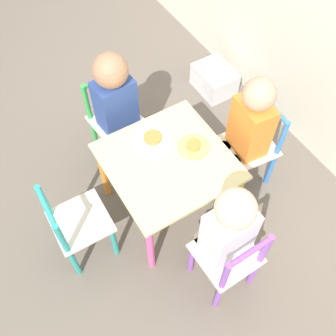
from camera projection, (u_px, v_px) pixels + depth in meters
The scene contains 12 objects.
ground_plane at pixel (168, 205), 2.21m from camera, with size 6.00×6.00×0.00m, color #6B6056.
kids_table at pixel (168, 168), 1.90m from camera, with size 0.57×0.57×0.44m.
chair_blue at pixel (251, 147), 2.12m from camera, with size 0.28×0.28×0.53m.
chair_green at pixel (115, 121), 2.22m from camera, with size 0.28×0.28×0.53m.
chair_purple at pixel (229, 259), 1.76m from camera, with size 0.27×0.27×0.53m.
chair_teal at pixel (77, 225), 1.86m from camera, with size 0.26×0.26×0.53m.
child_back at pixel (248, 128), 1.95m from camera, with size 0.21×0.22×0.75m.
child_left at pixel (117, 102), 2.03m from camera, with size 0.23×0.21×0.75m.
child_right at pixel (225, 230), 1.63m from camera, with size 0.22×0.20×0.75m.
plate_back at pixel (193, 146), 1.88m from camera, with size 0.15×0.15×0.03m.
plate_left at pixel (153, 139), 1.91m from camera, with size 0.20×0.20×0.03m.
storage_bin at pixel (214, 79), 2.66m from camera, with size 0.28×0.22×0.17m.
Camera 1 is at (0.91, -0.56, 1.95)m, focal length 42.00 mm.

